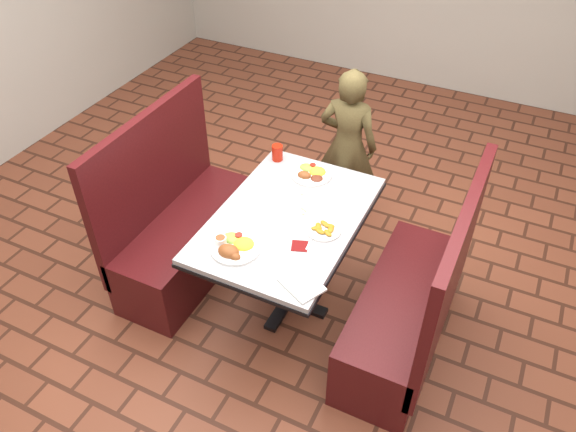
# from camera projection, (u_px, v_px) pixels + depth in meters

# --- Properties ---
(room) EXTENTS (7.00, 7.04, 2.82)m
(room) POSITION_uv_depth(u_px,v_px,m) (288.00, 19.00, 2.54)
(room) COLOR brown
(room) RESTS_ON ground
(dining_table) EXTENTS (0.81, 1.21, 0.75)m
(dining_table) POSITION_uv_depth(u_px,v_px,m) (288.00, 228.00, 3.35)
(dining_table) COLOR #ABADB0
(dining_table) RESTS_ON ground
(booth_bench_left) EXTENTS (0.47, 1.20, 1.17)m
(booth_bench_left) POSITION_uv_depth(u_px,v_px,m) (183.00, 230.00, 3.82)
(booth_bench_left) COLOR #491012
(booth_bench_left) RESTS_ON ground
(booth_bench_right) EXTENTS (0.47, 1.20, 1.17)m
(booth_bench_right) POSITION_uv_depth(u_px,v_px,m) (410.00, 309.00, 3.29)
(booth_bench_right) COLOR #491012
(booth_bench_right) RESTS_ON ground
(diner_person) EXTENTS (0.45, 0.31, 1.21)m
(diner_person) POSITION_uv_depth(u_px,v_px,m) (348.00, 146.00, 4.13)
(diner_person) COLOR brown
(diner_person) RESTS_ON ground
(near_dinner_plate) EXTENTS (0.28, 0.28, 0.09)m
(near_dinner_plate) POSITION_uv_depth(u_px,v_px,m) (234.00, 245.00, 3.05)
(near_dinner_plate) COLOR white
(near_dinner_plate) RESTS_ON dining_table
(far_dinner_plate) EXTENTS (0.26, 0.26, 0.07)m
(far_dinner_plate) POSITION_uv_depth(u_px,v_px,m) (312.00, 172.00, 3.58)
(far_dinner_plate) COLOR white
(far_dinner_plate) RESTS_ON dining_table
(plantain_plate) EXTENTS (0.20, 0.20, 0.03)m
(plantain_plate) POSITION_uv_depth(u_px,v_px,m) (324.00, 229.00, 3.17)
(plantain_plate) COLOR white
(plantain_plate) RESTS_ON dining_table
(maroon_napkin) EXTENTS (0.11, 0.11, 0.00)m
(maroon_napkin) POSITION_uv_depth(u_px,v_px,m) (300.00, 246.00, 3.09)
(maroon_napkin) COLOR maroon
(maroon_napkin) RESTS_ON dining_table
(spoon_utensil) EXTENTS (0.02, 0.12, 0.00)m
(spoon_utensil) POSITION_uv_depth(u_px,v_px,m) (310.00, 242.00, 3.10)
(spoon_utensil) COLOR silver
(spoon_utensil) RESTS_ON dining_table
(red_tumbler) EXTENTS (0.07, 0.07, 0.11)m
(red_tumbler) POSITION_uv_depth(u_px,v_px,m) (277.00, 153.00, 3.70)
(red_tumbler) COLOR #B81C0C
(red_tumbler) RESTS_ON dining_table
(paper_napkin) EXTENTS (0.26, 0.24, 0.01)m
(paper_napkin) POSITION_uv_depth(u_px,v_px,m) (302.00, 285.00, 2.86)
(paper_napkin) COLOR white
(paper_napkin) RESTS_ON dining_table
(knife_utensil) EXTENTS (0.03, 0.15, 0.00)m
(knife_utensil) POSITION_uv_depth(u_px,v_px,m) (241.00, 252.00, 3.04)
(knife_utensil) COLOR silver
(knife_utensil) RESTS_ON dining_table
(fork_utensil) EXTENTS (0.05, 0.16, 0.00)m
(fork_utensil) POSITION_uv_depth(u_px,v_px,m) (246.00, 247.00, 3.07)
(fork_utensil) COLOR silver
(fork_utensil) RESTS_ON dining_table
(lettuce_shreds) EXTENTS (0.28, 0.32, 0.00)m
(lettuce_shreds) POSITION_uv_depth(u_px,v_px,m) (299.00, 212.00, 3.31)
(lettuce_shreds) COLOR #8BB347
(lettuce_shreds) RESTS_ON dining_table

